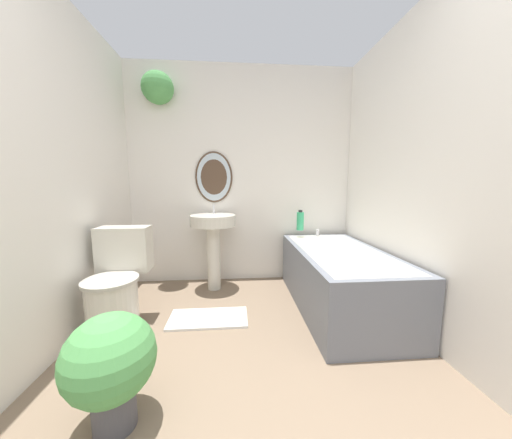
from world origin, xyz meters
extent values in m
cube|color=silver|center=(0.00, 2.67, 1.20)|extent=(2.59, 0.06, 2.40)
ellipsoid|color=#4C3828|center=(-0.31, 2.63, 1.19)|extent=(0.41, 0.02, 0.56)
ellipsoid|color=silver|center=(-0.31, 2.62, 1.19)|extent=(0.37, 0.01, 0.52)
cylinder|color=#47474C|center=(-0.86, 2.55, 2.16)|extent=(0.14, 0.14, 0.08)
sphere|color=#4C934C|center=(-0.86, 2.55, 2.09)|extent=(0.32, 0.32, 0.32)
cube|color=silver|center=(-1.26, 1.32, 1.20)|extent=(0.06, 2.76, 2.40)
cube|color=silver|center=(1.26, 1.32, 1.20)|extent=(0.06, 2.76, 2.40)
cylinder|color=beige|center=(-0.98, 1.53, 0.21)|extent=(0.34, 0.34, 0.42)
cylinder|color=#B1ADA0|center=(-0.98, 1.53, 0.43)|extent=(0.37, 0.37, 0.02)
cube|color=beige|center=(-0.98, 1.80, 0.60)|extent=(0.40, 0.18, 0.36)
cylinder|color=beige|center=(-0.31, 2.37, 0.34)|extent=(0.14, 0.14, 0.68)
cylinder|color=beige|center=(-0.31, 2.37, 0.74)|extent=(0.47, 0.47, 0.11)
cylinder|color=silver|center=(-0.31, 2.50, 0.85)|extent=(0.02, 0.02, 0.10)
cube|color=slate|center=(0.84, 1.86, 0.26)|extent=(0.74, 1.47, 0.53)
cube|color=beige|center=(0.84, 1.86, 0.51)|extent=(0.64, 1.37, 0.04)
cylinder|color=silver|center=(0.84, 2.49, 0.57)|extent=(0.04, 0.04, 0.08)
cylinder|color=#38B275|center=(0.64, 2.47, 0.71)|extent=(0.08, 0.08, 0.20)
cylinder|color=black|center=(0.64, 2.47, 0.82)|extent=(0.04, 0.04, 0.02)
cylinder|color=#47474C|center=(-0.65, 0.80, 0.09)|extent=(0.19, 0.19, 0.18)
sphere|color=#4C934C|center=(-0.65, 0.80, 0.35)|extent=(0.39, 0.39, 0.39)
cube|color=silver|center=(-0.31, 1.72, 0.01)|extent=(0.64, 0.32, 0.02)
camera|label=1|loc=(-0.09, -0.30, 1.11)|focal=18.00mm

